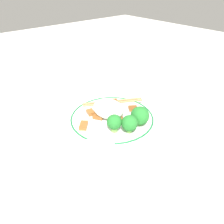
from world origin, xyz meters
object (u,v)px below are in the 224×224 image
at_px(plate, 112,119).
at_px(broccoli_back_right, 140,116).
at_px(chopsticks, 113,102).
at_px(drinking_glass, 98,164).
at_px(broccoli_back_left, 114,122).
at_px(broccoli_back_center, 129,123).

height_order(plate, broccoli_back_right, broccoli_back_right).
relative_size(chopsticks, drinking_glass, 2.06).
xyz_separation_m(broccoli_back_left, broccoli_back_right, (-0.03, -0.08, 0.00)).
bearing_deg(broccoli_back_center, drinking_glass, 112.35).
height_order(plate, drinking_glass, drinking_glass).
relative_size(broccoli_back_left, drinking_glass, 0.58).
relative_size(plate, broccoli_back_right, 4.40).
xyz_separation_m(broccoli_back_right, chopsticks, (0.15, -0.03, -0.03)).
relative_size(plate, drinking_glass, 2.82).
xyz_separation_m(broccoli_back_center, chopsticks, (0.16, -0.08, -0.03)).
xyz_separation_m(broccoli_back_left, chopsticks, (0.13, -0.11, -0.03)).
bearing_deg(chopsticks, plate, 137.22).
distance_m(broccoli_back_center, drinking_glass, 0.18).
relative_size(broccoli_back_left, broccoli_back_right, 0.90).
distance_m(broccoli_back_center, broccoli_back_right, 0.05).
bearing_deg(plate, broccoli_back_right, -156.78).
height_order(broccoli_back_center, drinking_glass, drinking_glass).
bearing_deg(drinking_glass, broccoli_back_center, -67.65).
height_order(plate, chopsticks, chopsticks).
bearing_deg(chopsticks, broccoli_back_right, 170.02).
distance_m(broccoli_back_left, broccoli_back_center, 0.04).
xyz_separation_m(plate, chopsticks, (0.07, -0.06, 0.01)).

